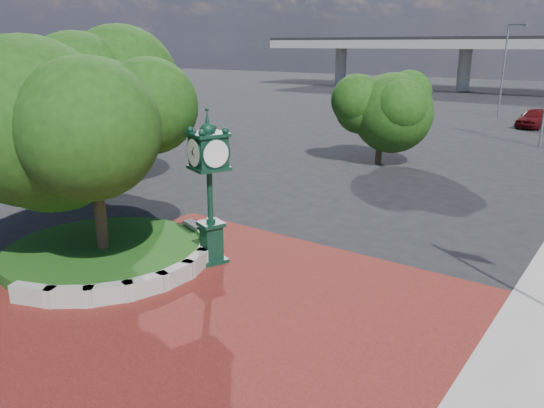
# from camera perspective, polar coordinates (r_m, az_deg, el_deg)

# --- Properties ---
(ground) EXTENTS (200.00, 200.00, 0.00)m
(ground) POSITION_cam_1_polar(r_m,az_deg,el_deg) (14.22, -5.07, -10.45)
(ground) COLOR black
(ground) RESTS_ON ground
(plaza) EXTENTS (12.00, 12.00, 0.04)m
(plaza) POSITION_cam_1_polar(r_m,az_deg,el_deg) (13.56, -7.89, -11.89)
(plaza) COLOR maroon
(plaza) RESTS_ON ground
(planter_wall) EXTENTS (2.96, 6.77, 0.54)m
(planter_wall) POSITION_cam_1_polar(r_m,az_deg,el_deg) (15.85, -12.60, -6.75)
(planter_wall) COLOR #9E9B93
(planter_wall) RESTS_ON ground
(grass_bed) EXTENTS (6.10, 6.10, 0.40)m
(grass_bed) POSITION_cam_1_polar(r_m,az_deg,el_deg) (17.55, -17.62, -5.04)
(grass_bed) COLOR #154012
(grass_bed) RESTS_ON ground
(tree_planter) EXTENTS (5.20, 5.20, 6.33)m
(tree_planter) POSITION_cam_1_polar(r_m,az_deg,el_deg) (16.62, -18.69, 6.33)
(tree_planter) COLOR #38281C
(tree_planter) RESTS_ON ground
(tree_northwest) EXTENTS (5.60, 5.60, 6.93)m
(tree_northwest) POSITION_cam_1_polar(r_m,az_deg,el_deg) (25.92, -20.34, 10.54)
(tree_northwest) COLOR #38281C
(tree_northwest) RESTS_ON ground
(tree_street) EXTENTS (4.40, 4.40, 5.45)m
(tree_street) POSITION_cam_1_polar(r_m,az_deg,el_deg) (30.31, 11.69, 10.30)
(tree_street) COLOR #38281C
(tree_street) RESTS_ON ground
(post_clock) EXTENTS (1.21, 1.21, 4.70)m
(post_clock) POSITION_cam_1_polar(r_m,az_deg,el_deg) (15.83, -6.74, 2.37)
(post_clock) COLOR black
(post_clock) RESTS_ON ground
(parked_car) EXTENTS (2.45, 4.75, 1.55)m
(parked_car) POSITION_cam_1_polar(r_m,az_deg,el_deg) (48.40, 26.42, 8.29)
(parked_car) COLOR #510B0E
(parked_car) RESTS_ON ground
(street_lamp_far) EXTENTS (1.75, 0.83, 8.18)m
(street_lamp_far) POSITION_cam_1_polar(r_m,az_deg,el_deg) (53.10, 23.87, 13.60)
(street_lamp_far) COLOR slate
(street_lamp_far) RESTS_ON ground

